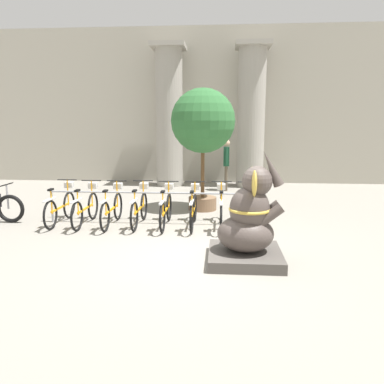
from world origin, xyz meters
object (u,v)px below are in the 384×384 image
bicycle_3 (140,208)px  bicycle_0 (61,207)px  bicycle_4 (166,209)px  potted_tree (203,124)px  elephant_statue (249,225)px  person_pedestrian (226,160)px  bicycle_2 (112,208)px  bicycle_6 (221,209)px  bicycle_5 (194,209)px  bicycle_1 (86,208)px  bicycle_7 (249,210)px

bicycle_3 → bicycle_0: bearing=179.9°
bicycle_4 → potted_tree: (0.75, 1.74, 1.91)m
elephant_statue → person_pedestrian: (-0.28, 6.94, 0.44)m
bicycle_3 → bicycle_2: bearing=-173.7°
bicycle_2 → bicycle_6: bearing=1.6°
bicycle_6 → person_pedestrian: bearing=87.9°
bicycle_2 → bicycle_5: size_ratio=1.00×
bicycle_1 → bicycle_2: (0.63, -0.01, 0.00)m
bicycle_0 → elephant_statue: (4.23, -2.19, 0.25)m
bicycle_0 → bicycle_7: size_ratio=1.00×
bicycle_0 → bicycle_2: (1.26, -0.07, 0.00)m
bicycle_0 → bicycle_5: (3.14, -0.04, 0.00)m
bicycle_3 → bicycle_6: bearing=0.0°
bicycle_0 → bicycle_4: (2.52, -0.06, 0.00)m
person_pedestrian → bicycle_6: bearing=-92.1°
bicycle_2 → bicycle_3: same height
bicycle_5 → potted_tree: potted_tree is taller
bicycle_1 → bicycle_6: (3.14, 0.06, 0.00)m
bicycle_3 → bicycle_7: 2.52m
bicycle_3 → person_pedestrian: bearing=66.6°
potted_tree → bicycle_2: bearing=-138.9°
bicycle_1 → elephant_statue: bearing=-30.6°
bicycle_0 → potted_tree: (3.27, 1.68, 1.91)m
bicycle_4 → bicycle_5: size_ratio=1.00×
elephant_statue → potted_tree: size_ratio=0.59×
bicycle_5 → elephant_statue: elephant_statue is taller
bicycle_3 → bicycle_4: size_ratio=1.00×
bicycle_6 → elephant_statue: (0.46, -2.19, 0.25)m
bicycle_1 → bicycle_2: size_ratio=1.00×
bicycle_2 → potted_tree: (2.01, 1.76, 1.91)m
bicycle_2 → bicycle_6: same height
bicycle_5 → bicycle_7: (1.26, 0.03, 0.00)m
bicycle_1 → bicycle_7: size_ratio=1.00×
bicycle_1 → potted_tree: 3.70m
bicycle_1 → potted_tree: size_ratio=0.53×
bicycle_1 → bicycle_6: size_ratio=1.00×
bicycle_4 → bicycle_1: bearing=-179.9°
bicycle_4 → bicycle_7: (1.89, 0.05, 0.00)m
bicycle_6 → bicycle_4: bearing=-177.3°
bicycle_6 → person_pedestrian: person_pedestrian is taller
bicycle_1 → bicycle_2: 0.63m
bicycle_5 → bicycle_4: bearing=-177.9°
bicycle_3 → bicycle_4: same height
person_pedestrian → bicycle_2: bearing=-119.1°
bicycle_1 → bicycle_0: bearing=174.1°
elephant_statue → person_pedestrian: bearing=92.3°
bicycle_1 → bicycle_7: (3.77, 0.06, 0.00)m
bicycle_7 → potted_tree: potted_tree is taller
bicycle_5 → bicycle_7: size_ratio=1.00×
bicycle_7 → bicycle_0: bearing=179.9°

